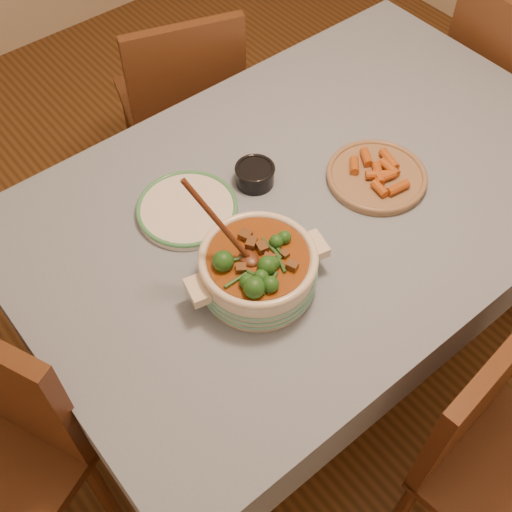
{
  "coord_description": "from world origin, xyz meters",
  "views": [
    {
      "loc": [
        -0.89,
        -0.84,
        2.05
      ],
      "look_at": [
        -0.32,
        -0.13,
        0.85
      ],
      "focal_mm": 45.0,
      "sensor_mm": 36.0,
      "label": 1
    }
  ],
  "objects_px": {
    "chair_far": "(183,102)",
    "stew_casserole": "(258,267)",
    "dining_table": "(313,212)",
    "fried_plate": "(377,175)",
    "chair_right": "(503,94)",
    "condiment_bowl": "(255,174)",
    "chair_near": "(496,453)",
    "white_plate": "(187,209)"
  },
  "relations": [
    {
      "from": "stew_casserole",
      "to": "white_plate",
      "type": "distance_m",
      "value": 0.31
    },
    {
      "from": "dining_table",
      "to": "chair_near",
      "type": "height_order",
      "value": "chair_near"
    },
    {
      "from": "dining_table",
      "to": "chair_right",
      "type": "distance_m",
      "value": 1.04
    },
    {
      "from": "white_plate",
      "to": "chair_far",
      "type": "bearing_deg",
      "value": 57.54
    },
    {
      "from": "dining_table",
      "to": "condiment_bowl",
      "type": "relative_size",
      "value": 12.84
    },
    {
      "from": "stew_casserole",
      "to": "chair_right",
      "type": "relative_size",
      "value": 0.39
    },
    {
      "from": "chair_near",
      "to": "chair_right",
      "type": "xyz_separation_m",
      "value": [
        1.09,
        0.84,
        0.04
      ]
    },
    {
      "from": "chair_far",
      "to": "dining_table",
      "type": "bearing_deg",
      "value": 101.76
    },
    {
      "from": "white_plate",
      "to": "chair_far",
      "type": "xyz_separation_m",
      "value": [
        0.41,
        0.65,
        -0.27
      ]
    },
    {
      "from": "white_plate",
      "to": "chair_far",
      "type": "height_order",
      "value": "chair_far"
    },
    {
      "from": "stew_casserole",
      "to": "white_plate",
      "type": "xyz_separation_m",
      "value": [
        0.0,
        0.3,
        -0.06
      ]
    },
    {
      "from": "chair_far",
      "to": "chair_right",
      "type": "xyz_separation_m",
      "value": [
        0.93,
        -0.74,
        0.02
      ]
    },
    {
      "from": "chair_right",
      "to": "chair_near",
      "type": "bearing_deg",
      "value": 132.95
    },
    {
      "from": "fried_plate",
      "to": "chair_far",
      "type": "distance_m",
      "value": 0.93
    },
    {
      "from": "stew_casserole",
      "to": "dining_table",
      "type": "bearing_deg",
      "value": 24.06
    },
    {
      "from": "chair_far",
      "to": "chair_near",
      "type": "relative_size",
      "value": 1.02
    },
    {
      "from": "chair_near",
      "to": "chair_right",
      "type": "relative_size",
      "value": 0.93
    },
    {
      "from": "chair_far",
      "to": "chair_near",
      "type": "xyz_separation_m",
      "value": [
        -0.16,
        -1.58,
        -0.01
      ]
    },
    {
      "from": "condiment_bowl",
      "to": "white_plate",
      "type": "bearing_deg",
      "value": 172.12
    },
    {
      "from": "chair_far",
      "to": "stew_casserole",
      "type": "bearing_deg",
      "value": 84.78
    },
    {
      "from": "condiment_bowl",
      "to": "chair_far",
      "type": "bearing_deg",
      "value": 73.3
    },
    {
      "from": "white_plate",
      "to": "chair_near",
      "type": "xyz_separation_m",
      "value": [
        0.25,
        -0.93,
        -0.28
      ]
    },
    {
      "from": "stew_casserole",
      "to": "condiment_bowl",
      "type": "relative_size",
      "value": 2.76
    },
    {
      "from": "white_plate",
      "to": "fried_plate",
      "type": "bearing_deg",
      "value": -26.16
    },
    {
      "from": "fried_plate",
      "to": "chair_right",
      "type": "bearing_deg",
      "value": 9.56
    },
    {
      "from": "condiment_bowl",
      "to": "fried_plate",
      "type": "height_order",
      "value": "condiment_bowl"
    },
    {
      "from": "stew_casserole",
      "to": "chair_right",
      "type": "distance_m",
      "value": 1.4
    },
    {
      "from": "chair_near",
      "to": "condiment_bowl",
      "type": "bearing_deg",
      "value": 86.6
    },
    {
      "from": "dining_table",
      "to": "chair_near",
      "type": "relative_size",
      "value": 1.95
    },
    {
      "from": "fried_plate",
      "to": "chair_right",
      "type": "xyz_separation_m",
      "value": [
        0.87,
        0.15,
        -0.25
      ]
    },
    {
      "from": "fried_plate",
      "to": "chair_far",
      "type": "height_order",
      "value": "chair_far"
    },
    {
      "from": "condiment_bowl",
      "to": "chair_near",
      "type": "height_order",
      "value": "chair_near"
    },
    {
      "from": "fried_plate",
      "to": "chair_near",
      "type": "height_order",
      "value": "chair_near"
    },
    {
      "from": "condiment_bowl",
      "to": "fried_plate",
      "type": "xyz_separation_m",
      "value": [
        0.27,
        -0.21,
        -0.01
      ]
    },
    {
      "from": "dining_table",
      "to": "stew_casserole",
      "type": "xyz_separation_m",
      "value": [
        -0.32,
        -0.14,
        0.16
      ]
    },
    {
      "from": "fried_plate",
      "to": "chair_near",
      "type": "xyz_separation_m",
      "value": [
        -0.23,
        -0.69,
        -0.29
      ]
    },
    {
      "from": "condiment_bowl",
      "to": "chair_right",
      "type": "distance_m",
      "value": 1.17
    },
    {
      "from": "stew_casserole",
      "to": "chair_near",
      "type": "xyz_separation_m",
      "value": [
        0.25,
        -0.63,
        -0.34
      ]
    },
    {
      "from": "white_plate",
      "to": "chair_right",
      "type": "height_order",
      "value": "chair_right"
    },
    {
      "from": "dining_table",
      "to": "chair_right",
      "type": "relative_size",
      "value": 1.81
    },
    {
      "from": "white_plate",
      "to": "chair_near",
      "type": "distance_m",
      "value": 1.0
    },
    {
      "from": "chair_right",
      "to": "fried_plate",
      "type": "bearing_deg",
      "value": 105.0
    }
  ]
}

